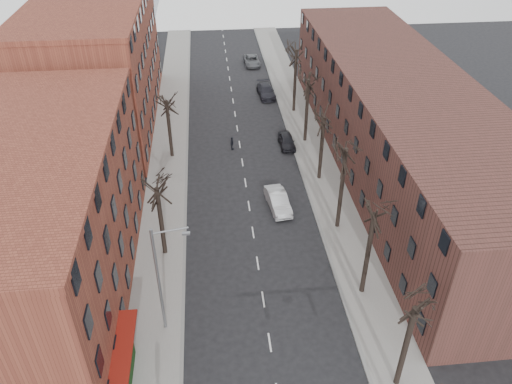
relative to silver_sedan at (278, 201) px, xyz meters
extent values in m
cube|color=gray|center=(-10.70, 11.56, -0.71)|extent=(4.00, 90.00, 0.15)
cube|color=gray|center=(5.30, 11.56, -0.71)|extent=(4.00, 90.00, 0.15)
cube|color=brown|center=(-18.70, -8.44, 5.22)|extent=(12.00, 26.00, 12.00)
cube|color=brown|center=(-18.70, 20.56, 6.22)|extent=(12.00, 28.00, 14.00)
cube|color=#4D2924|center=(13.30, 6.56, 4.22)|extent=(12.00, 50.00, 10.00)
cube|color=maroon|center=(-12.10, -17.44, -0.78)|extent=(1.20, 7.00, 0.15)
cylinder|color=slate|center=(-9.90, -13.44, 3.72)|extent=(0.20, 0.20, 9.00)
cylinder|color=slate|center=(-8.80, -13.44, 8.02)|extent=(2.39, 0.12, 0.46)
cube|color=slate|center=(-7.80, -13.44, 7.72)|extent=(0.50, 0.22, 0.14)
imported|color=silver|center=(0.00, 0.00, 0.00)|extent=(2.26, 4.93, 1.57)
imported|color=black|center=(2.60, 11.60, -0.09)|extent=(1.73, 4.10, 1.38)
imported|color=black|center=(1.91, 25.68, -0.04)|extent=(2.39, 5.21, 1.48)
imported|color=#515358|center=(1.10, 37.74, -0.10)|extent=(2.41, 4.99, 1.37)
imported|color=black|center=(-12.30, -15.55, 0.21)|extent=(1.02, 0.94, 1.69)
imported|color=black|center=(-3.62, 11.52, -0.01)|extent=(0.61, 0.97, 1.54)
camera|label=1|loc=(-5.90, -37.58, 27.35)|focal=35.00mm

